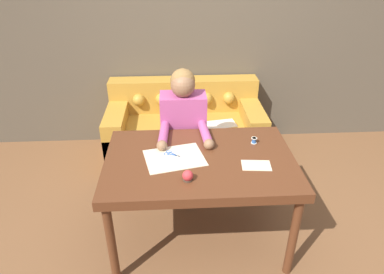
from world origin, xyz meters
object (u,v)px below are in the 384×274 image
object	(u,v)px
dining_table	(200,167)
couch	(185,131)
thread_spool	(254,140)
person	(184,137)
scissors	(174,155)
pin_cushion	(188,176)

from	to	relation	value
dining_table	couch	xyz separation A→B (m)	(-0.06, 1.24, -0.38)
couch	thread_spool	distance (m)	1.26
person	scissors	world-z (taller)	person
scissors	thread_spool	xyz separation A→B (m)	(0.61, 0.14, 0.02)
dining_table	pin_cushion	size ratio (longest dim) A/B	18.73
couch	thread_spool	xyz separation A→B (m)	(0.49, -1.06, 0.48)
person	pin_cushion	bearing A→B (deg)	-90.04
dining_table	scissors	distance (m)	0.21
thread_spool	pin_cushion	bearing A→B (deg)	-140.15
dining_table	person	distance (m)	0.57
person	thread_spool	distance (m)	0.66
dining_table	person	xyz separation A→B (m)	(-0.10, 0.56, -0.07)
dining_table	person	bearing A→B (deg)	99.91
thread_spool	dining_table	bearing A→B (deg)	-156.21
scissors	couch	bearing A→B (deg)	84.18
pin_cushion	thread_spool	bearing A→B (deg)	39.85
thread_spool	pin_cushion	size ratio (longest dim) A/B	0.63
couch	dining_table	bearing A→B (deg)	-87.12
dining_table	scissors	world-z (taller)	scissors
person	scissors	xyz separation A→B (m)	(-0.09, -0.51, 0.14)
pin_cushion	couch	bearing A→B (deg)	88.64
couch	pin_cushion	size ratio (longest dim) A/B	22.47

